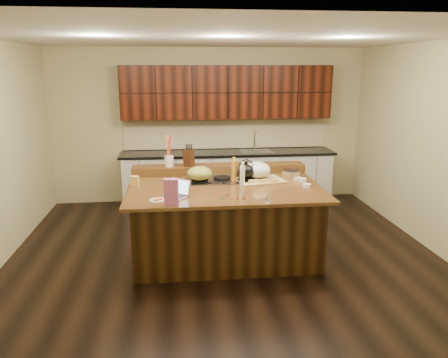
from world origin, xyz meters
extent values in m
cube|color=black|center=(0.00, 0.00, -0.01)|extent=(5.50, 5.00, 0.01)
cube|color=silver|center=(0.00, 0.00, 2.71)|extent=(5.50, 5.00, 0.01)
cube|color=tan|center=(0.00, 2.50, 1.35)|extent=(5.50, 0.01, 2.70)
cube|color=tan|center=(0.00, -2.50, 1.35)|extent=(5.50, 0.01, 2.70)
cube|color=tan|center=(2.75, 0.00, 1.35)|extent=(0.01, 5.00, 2.70)
cube|color=black|center=(0.00, 0.00, 0.44)|extent=(2.22, 1.42, 0.88)
cube|color=black|center=(0.00, 0.00, 0.90)|extent=(2.40, 1.60, 0.04)
cube|color=black|center=(0.00, 0.70, 0.98)|extent=(2.40, 0.30, 0.12)
cube|color=gray|center=(0.00, 0.30, 0.93)|extent=(0.92, 0.52, 0.02)
cylinder|color=black|center=(-0.30, 0.43, 0.95)|extent=(0.22, 0.22, 0.03)
cylinder|color=black|center=(0.30, 0.43, 0.95)|extent=(0.22, 0.22, 0.03)
cylinder|color=black|center=(-0.30, 0.17, 0.95)|extent=(0.22, 0.22, 0.03)
cylinder|color=black|center=(0.30, 0.17, 0.95)|extent=(0.22, 0.22, 0.03)
cylinder|color=black|center=(0.00, 0.30, 0.95)|extent=(0.22, 0.22, 0.03)
cube|color=silver|center=(0.30, 2.17, 0.45)|extent=(3.60, 0.62, 0.90)
cube|color=black|center=(0.30, 2.17, 0.92)|extent=(3.70, 0.66, 0.04)
cube|color=gray|center=(0.80, 2.17, 0.94)|extent=(0.55, 0.42, 0.01)
cylinder|color=gray|center=(0.80, 2.35, 1.12)|extent=(0.02, 0.02, 0.36)
cube|color=black|center=(0.30, 2.32, 1.95)|extent=(3.60, 0.34, 0.90)
cube|color=tan|center=(0.30, 2.48, 1.20)|extent=(3.60, 0.03, 0.50)
ellipsoid|color=black|center=(0.30, 0.17, 1.06)|extent=(0.25, 0.25, 0.19)
ellipsoid|color=olive|center=(-0.30, 0.17, 1.05)|extent=(0.36, 0.36, 0.17)
cube|color=#B7B7BC|center=(-0.62, -0.41, 0.93)|extent=(0.34, 0.33, 0.01)
cube|color=black|center=(-0.62, -0.41, 0.93)|extent=(0.25, 0.24, 0.00)
cube|color=#B7B7BC|center=(-0.55, -0.34, 1.02)|extent=(0.25, 0.23, 0.18)
cube|color=silver|center=(-0.56, -0.34, 1.02)|extent=(0.22, 0.20, 0.15)
cylinder|color=orange|center=(0.15, 0.22, 1.06)|extent=(0.08, 0.08, 0.27)
cylinder|color=silver|center=(0.23, 0.02, 1.04)|extent=(0.08, 0.08, 0.25)
cube|color=tan|center=(0.49, 0.18, 0.93)|extent=(0.67, 0.55, 0.03)
ellipsoid|color=white|center=(0.46, 0.27, 1.05)|extent=(0.35, 0.35, 0.22)
cube|color=#EDD872|center=(0.38, 0.04, 0.96)|extent=(0.13, 0.03, 0.03)
cube|color=#EDD872|center=(0.51, 0.04, 0.96)|extent=(0.13, 0.03, 0.03)
cube|color=#EDD872|center=(0.64, 0.04, 0.96)|extent=(0.13, 0.03, 0.03)
cylinder|color=gray|center=(0.62, 0.16, 0.95)|extent=(0.23, 0.09, 0.01)
cylinder|color=white|center=(1.01, -0.17, 0.94)|extent=(0.12, 0.12, 0.04)
cylinder|color=white|center=(1.04, 0.10, 0.94)|extent=(0.12, 0.12, 0.04)
cylinder|color=white|center=(0.98, 0.18, 0.94)|extent=(0.11, 0.11, 0.04)
cylinder|color=#996B3F|center=(0.93, 0.30, 0.97)|extent=(0.29, 0.29, 0.09)
cone|color=silver|center=(0.41, -0.66, 0.96)|extent=(0.10, 0.10, 0.07)
cube|color=#CD60A0|center=(-0.65, -0.68, 1.06)|extent=(0.16, 0.09, 0.28)
cylinder|color=white|center=(-0.81, -0.53, 0.93)|extent=(0.23, 0.23, 0.01)
cube|color=gold|center=(-1.11, 0.11, 0.99)|extent=(0.11, 0.08, 0.13)
cylinder|color=white|center=(-0.69, 0.70, 1.11)|extent=(0.14, 0.14, 0.14)
cube|color=black|center=(-0.42, 0.70, 1.15)|extent=(0.16, 0.21, 0.23)
ellipsoid|color=red|center=(0.17, -0.59, 0.93)|extent=(0.02, 0.02, 0.02)
ellipsoid|color=#198C26|center=(-0.09, -0.53, 0.93)|extent=(0.02, 0.02, 0.02)
ellipsoid|color=red|center=(0.16, -0.55, 0.93)|extent=(0.02, 0.02, 0.02)
ellipsoid|color=#198C26|center=(0.15, -0.56, 0.93)|extent=(0.02, 0.02, 0.02)
ellipsoid|color=red|center=(0.09, -0.58, 0.93)|extent=(0.02, 0.02, 0.02)
ellipsoid|color=#198C26|center=(-0.23, -0.39, 0.93)|extent=(0.02, 0.02, 0.02)
ellipsoid|color=red|center=(0.16, -0.55, 0.93)|extent=(0.02, 0.02, 0.02)
ellipsoid|color=#198C26|center=(-0.02, -0.40, 0.93)|extent=(0.02, 0.02, 0.02)
ellipsoid|color=red|center=(-0.01, -0.41, 0.93)|extent=(0.02, 0.02, 0.02)
camera|label=1|loc=(-0.58, -5.24, 2.37)|focal=35.00mm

